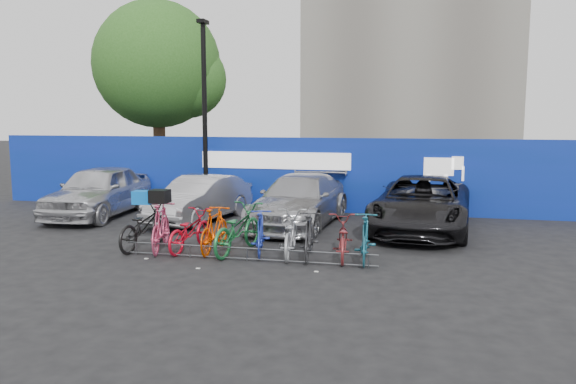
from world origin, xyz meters
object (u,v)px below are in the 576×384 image
(bike_4, at_px, (237,229))
(bike_5, at_px, (260,233))
(bike_rack, at_px, (247,254))
(bike_9, at_px, (365,238))
(car_2, at_px, (299,200))
(bike_3, at_px, (214,230))
(bike_2, at_px, (190,231))
(car_3, at_px, (422,204))
(bike_8, at_px, (342,238))
(bike_1, at_px, (161,227))
(bike_6, at_px, (290,234))
(tree, at_px, (163,68))
(car_1, at_px, (200,199))
(lamppost, at_px, (205,110))
(bike_0, at_px, (144,226))
(bike_7, at_px, (309,236))
(car_0, at_px, (99,191))

(bike_4, bearing_deg, bike_5, -168.83)
(bike_rack, distance_m, bike_5, 0.75)
(bike_9, bearing_deg, car_2, -62.33)
(bike_3, xyz_separation_m, bike_5, (1.08, 0.03, -0.02))
(bike_5, height_order, bike_9, bike_9)
(bike_rack, height_order, bike_4, bike_4)
(bike_2, bearing_deg, car_3, -137.78)
(bike_2, relative_size, bike_8, 1.02)
(bike_4, relative_size, bike_9, 1.22)
(bike_1, distance_m, bike_6, 3.01)
(tree, xyz_separation_m, car_1, (4.06, -6.46, -4.40))
(car_2, bearing_deg, bike_8, -58.74)
(tree, xyz_separation_m, bike_9, (9.25, -10.15, -4.55))
(tree, distance_m, car_1, 8.81)
(tree, relative_size, bike_4, 3.72)
(bike_1, xyz_separation_m, bike_6, (3.01, 0.19, -0.07))
(lamppost, relative_size, bike_9, 3.56)
(bike_2, bearing_deg, bike_0, 8.98)
(bike_2, bearing_deg, lamppost, -64.27)
(bike_6, bearing_deg, bike_7, 158.27)
(bike_0, distance_m, bike_9, 5.19)
(car_1, bearing_deg, bike_4, -45.51)
(bike_rack, xyz_separation_m, bike_4, (-0.41, 0.65, 0.39))
(bike_rack, distance_m, car_1, 5.02)
(bike_rack, xyz_separation_m, car_1, (-2.71, 4.19, 0.50))
(bike_7, bearing_deg, car_1, -48.08)
(bike_1, bearing_deg, car_1, -96.16)
(car_0, bearing_deg, bike_3, -38.76)
(car_2, height_order, bike_2, car_2)
(car_3, height_order, bike_1, car_3)
(bike_8, bearing_deg, bike_5, -7.28)
(bike_6, height_order, bike_7, bike_7)
(car_1, height_order, car_2, car_2)
(bike_5, distance_m, bike_7, 1.14)
(lamppost, xyz_separation_m, car_0, (-2.85, -1.77, -2.48))
(bike_8, distance_m, bike_9, 0.53)
(bike_6, bearing_deg, bike_4, -5.97)
(car_1, xyz_separation_m, bike_7, (3.97, -3.66, -0.16))
(car_1, relative_size, bike_9, 2.36)
(bike_6, relative_size, bike_7, 1.12)
(bike_rack, height_order, car_0, car_0)
(bike_5, xyz_separation_m, bike_6, (0.68, 0.00, -0.00))
(car_3, bearing_deg, car_0, -175.44)
(car_1, relative_size, bike_3, 2.33)
(bike_7, bearing_deg, bike_2, -7.44)
(bike_3, height_order, bike_7, bike_3)
(tree, bearing_deg, lamppost, -52.49)
(bike_rack, distance_m, bike_7, 1.41)
(lamppost, relative_size, bike_8, 3.48)
(car_2, distance_m, bike_6, 3.56)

